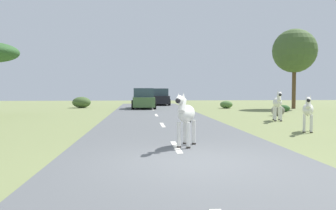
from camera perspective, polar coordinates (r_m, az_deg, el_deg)
name	(u,v)px	position (r m, az deg, el deg)	size (l,w,h in m)	color
ground_plane	(194,164)	(7.71, 4.37, -9.87)	(90.00, 90.00, 0.00)	olive
road	(186,163)	(7.68, 2.96, -9.72)	(6.00, 64.00, 0.05)	#56595B
lane_markings	(192,173)	(6.71, 4.11, -11.29)	(0.16, 56.00, 0.01)	silver
zebra_0	(186,115)	(9.61, 3.01, -1.60)	(0.84, 1.54, 1.53)	silver
zebra_1	(278,103)	(19.02, 17.91, 0.36)	(0.73, 1.68, 1.62)	silver
zebra_2	(308,110)	(14.38, 22.41, -0.78)	(0.90, 1.44, 1.46)	silver
car_0	(143,99)	(29.24, -4.17, 0.98)	(2.10, 4.38, 1.74)	#476B38
car_1	(160,97)	(35.83, -1.42, 1.28)	(2.06, 4.36, 1.74)	black
tree_0	(294,51)	(31.95, 20.44, 8.47)	(3.80, 3.80, 6.95)	brown
bush_0	(284,108)	(27.06, 18.87, -0.53)	(0.86, 0.77, 0.51)	#2D5628
bush_1	(82,102)	(32.22, -14.29, 0.44)	(1.68, 1.51, 1.01)	#425B2D
bush_2	(226,105)	(30.77, 9.74, 0.07)	(1.12, 1.01, 0.67)	#4C7038
rock_0	(278,111)	(22.80, 17.94, -0.90)	(0.88, 0.62, 0.65)	gray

